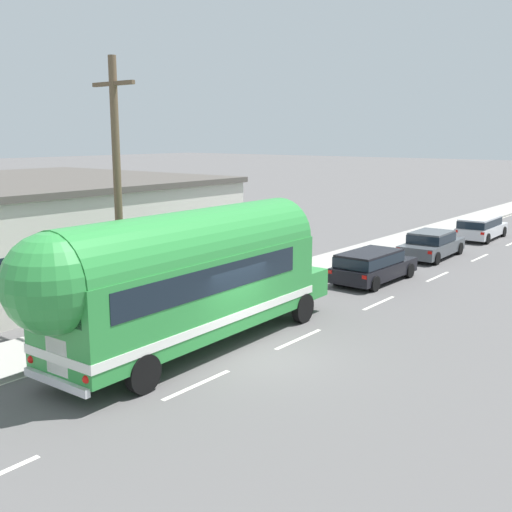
{
  "coord_description": "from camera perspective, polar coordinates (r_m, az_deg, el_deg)",
  "views": [
    {
      "loc": [
        10.28,
        -13.16,
        6.22
      ],
      "look_at": [
        -1.88,
        2.22,
        2.37
      ],
      "focal_mm": 43.26,
      "sensor_mm": 36.0,
      "label": 1
    }
  ],
  "objects": [
    {
      "name": "car_third",
      "position": [
        39.71,
        20.07,
        2.59
      ],
      "size": [
        1.99,
        4.83,
        1.37
      ],
      "color": "silver",
      "rests_on": "ground"
    },
    {
      "name": "ground_plane",
      "position": [
        17.82,
        0.31,
        -9.31
      ],
      "size": [
        300.0,
        300.0,
        0.0
      ],
      "primitive_type": "plane",
      "color": "#565454"
    },
    {
      "name": "lane_markings",
      "position": [
        29.96,
        11.64,
        -1.09
      ],
      "size": [
        4.05,
        80.0,
        0.01
      ],
      "color": "silver",
      "rests_on": "ground"
    },
    {
      "name": "sidewalk_slab",
      "position": [
        28.54,
        4.42,
        -1.35
      ],
      "size": [
        2.6,
        90.0,
        0.15
      ],
      "primitive_type": "cube",
      "color": "#9E9B93",
      "rests_on": "ground"
    },
    {
      "name": "car_lead",
      "position": [
        26.84,
        10.66,
        -0.76
      ],
      "size": [
        2.03,
        4.64,
        1.37
      ],
      "color": "black",
      "rests_on": "ground"
    },
    {
      "name": "car_second",
      "position": [
        33.01,
        15.92,
        1.14
      ],
      "size": [
        2.11,
        4.84,
        1.37
      ],
      "color": "#474C51",
      "rests_on": "ground"
    },
    {
      "name": "painted_bus",
      "position": [
        17.61,
        -6.84,
        -1.81
      ],
      "size": [
        2.85,
        11.82,
        4.12
      ],
      "color": "#2D8C3D",
      "rests_on": "ground"
    },
    {
      "name": "utility_pole",
      "position": [
        19.19,
        -12.65,
        5.48
      ],
      "size": [
        1.8,
        0.24,
        8.5
      ],
      "color": "brown",
      "rests_on": "ground"
    },
    {
      "name": "roadside_building",
      "position": [
        29.27,
        -21.36,
        2.4
      ],
      "size": [
        14.23,
        15.16,
        4.34
      ],
      "color": "beige",
      "rests_on": "ground"
    }
  ]
}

